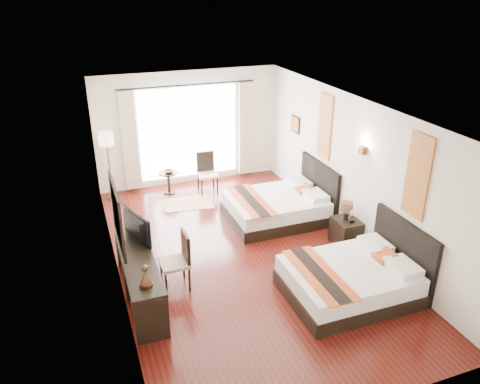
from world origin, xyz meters
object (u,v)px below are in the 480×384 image
object	(u,v)px
nightstand	(346,232)
fruit_bowl	(169,172)
vase	(352,220)
desk_chair	(176,271)
bed_near	(354,278)
bed_far	(280,206)
floor_lamp	(106,143)
console_desk	(140,278)
television	(132,228)
window_chair	(207,180)
table_lamp	(347,208)
side_table	(169,183)

from	to	relation	value
nightstand	fruit_bowl	distance (m)	4.45
nightstand	fruit_bowl	world-z (taller)	fruit_bowl
vase	fruit_bowl	bearing A→B (deg)	126.61
desk_chair	bed_near	bearing A→B (deg)	155.38
bed_far	floor_lamp	size ratio (longest dim) A/B	1.28
bed_far	console_desk	size ratio (longest dim) A/B	0.94
television	floor_lamp	size ratio (longest dim) A/B	0.53
desk_chair	window_chair	bearing A→B (deg)	-114.76
bed_far	nightstand	size ratio (longest dim) A/B	3.77
television	window_chair	world-z (taller)	television
table_lamp	window_chair	bearing A→B (deg)	118.76
bed_far	fruit_bowl	xyz separation A→B (m)	(-1.92, 2.11, 0.26)
nightstand	console_desk	size ratio (longest dim) A/B	0.25
bed_far	fruit_bowl	bearing A→B (deg)	132.35
bed_far	table_lamp	size ratio (longest dim) A/B	5.54
vase	console_desk	distance (m)	4.05
bed_far	side_table	size ratio (longest dim) A/B	3.86
table_lamp	television	bearing A→B (deg)	177.47
nightstand	table_lamp	distance (m)	0.49
bed_near	television	size ratio (longest dim) A/B	2.39
vase	console_desk	world-z (taller)	console_desk
console_desk	table_lamp	bearing A→B (deg)	5.33
bed_far	fruit_bowl	world-z (taller)	bed_far
bed_far	window_chair	world-z (taller)	bed_far
floor_lamp	television	bearing A→B (deg)	-89.64
nightstand	fruit_bowl	bearing A→B (deg)	127.07
console_desk	window_chair	size ratio (longest dim) A/B	2.25
nightstand	floor_lamp	bearing A→B (deg)	137.29
nightstand	window_chair	bearing A→B (deg)	118.40
floor_lamp	fruit_bowl	world-z (taller)	floor_lamp
vase	fruit_bowl	size ratio (longest dim) A/B	0.65
console_desk	fruit_bowl	size ratio (longest dim) A/B	10.34
table_lamp	fruit_bowl	size ratio (longest dim) A/B	1.76
television	fruit_bowl	size ratio (longest dim) A/B	4.04
television	floor_lamp	world-z (taller)	floor_lamp
desk_chair	fruit_bowl	xyz separation A→B (m)	(0.72, 3.76, 0.26)
bed_near	nightstand	xyz separation A→B (m)	(0.74, 1.41, -0.04)
fruit_bowl	window_chair	xyz separation A→B (m)	(0.88, -0.22, -0.27)
nightstand	vase	world-z (taller)	vase
nightstand	side_table	world-z (taller)	side_table
desk_chair	floor_lamp	bearing A→B (deg)	-81.53
bed_far	console_desk	world-z (taller)	bed_far
window_chair	nightstand	bearing A→B (deg)	31.33
bed_near	nightstand	distance (m)	1.60
vase	side_table	size ratio (longest dim) A/B	0.26
vase	fruit_bowl	xyz separation A→B (m)	(-2.71, 3.64, -0.01)
nightstand	television	size ratio (longest dim) A/B	0.64
fruit_bowl	television	bearing A→B (deg)	-111.65
nightstand	side_table	distance (m)	4.48
side_table	vase	bearing A→B (deg)	-53.54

